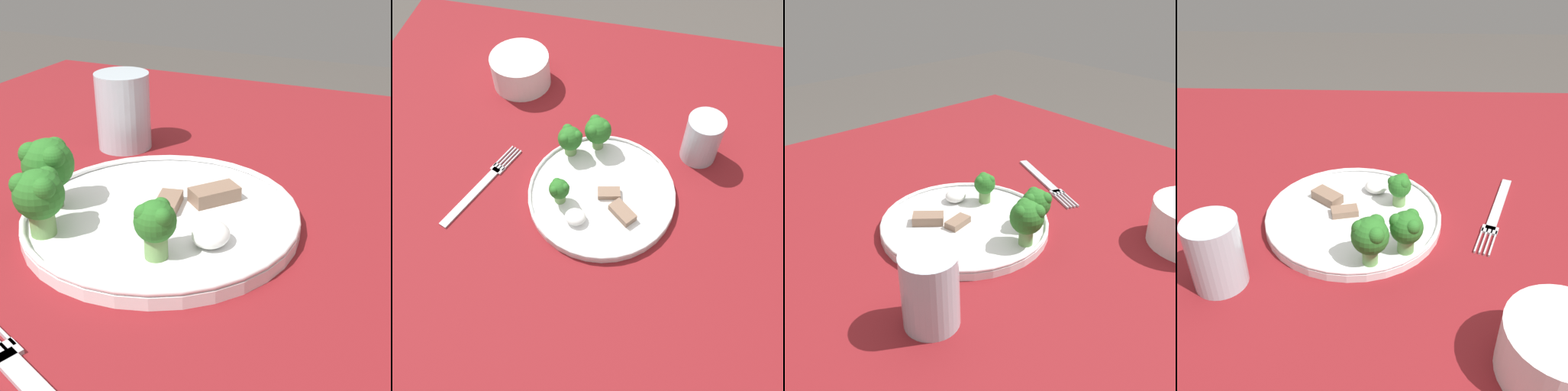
{
  "view_description": "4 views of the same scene",
  "coord_description": "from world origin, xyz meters",
  "views": [
    {
      "loc": [
        -0.39,
        -0.19,
        1.02
      ],
      "look_at": [
        0.03,
        -0.01,
        0.78
      ],
      "focal_mm": 50.0,
      "sensor_mm": 36.0,
      "label": 1
    },
    {
      "loc": [
        0.09,
        -0.43,
        1.45
      ],
      "look_at": [
        -0.0,
        -0.0,
        0.78
      ],
      "focal_mm": 42.0,
      "sensor_mm": 36.0,
      "label": 2
    },
    {
      "loc": [
        0.41,
        0.51,
        1.14
      ],
      "look_at": [
        -0.01,
        0.03,
        0.81
      ],
      "focal_mm": 42.0,
      "sensor_mm": 36.0,
      "label": 3
    },
    {
      "loc": [
        -0.03,
        0.58,
        1.18
      ],
      "look_at": [
        -0.01,
        0.04,
        0.81
      ],
      "focal_mm": 42.0,
      "sensor_mm": 36.0,
      "label": 4
    }
  ],
  "objects": [
    {
      "name": "table",
      "position": [
        0.0,
        0.0,
        0.65
      ],
      "size": [
        1.11,
        1.05,
        0.75
      ],
      "color": "maroon",
      "rests_on": "ground_plane"
    },
    {
      "name": "dinner_plate",
      "position": [
        0.02,
        0.02,
        0.76
      ],
      "size": [
        0.27,
        0.27,
        0.02
      ],
      "color": "white",
      "rests_on": "table"
    },
    {
      "name": "fork",
      "position": [
        -0.21,
        -0.0,
        0.75
      ],
      "size": [
        0.09,
        0.2,
        0.0
      ],
      "color": "#B2B2B7",
      "rests_on": "table"
    },
    {
      "name": "drinking_glass",
      "position": [
        0.18,
        0.16,
        0.79
      ],
      "size": [
        0.07,
        0.07,
        0.1
      ],
      "color": "#B2C1CC",
      "rests_on": "table"
    },
    {
      "name": "broccoli_floret_near_rim_left",
      "position": [
        -0.05,
        -0.01,
        0.79
      ],
      "size": [
        0.04,
        0.04,
        0.05
      ],
      "color": "#709E56",
      "rests_on": "dinner_plate"
    },
    {
      "name": "broccoli_floret_center_left",
      "position": [
        -0.01,
        0.13,
        0.81
      ],
      "size": [
        0.05,
        0.05,
        0.07
      ],
      "color": "#709E56",
      "rests_on": "dinner_plate"
    },
    {
      "name": "broccoli_floret_back_left",
      "position": [
        -0.06,
        0.1,
        0.8
      ],
      "size": [
        0.05,
        0.05,
        0.06
      ],
      "color": "#709E56",
      "rests_on": "dinner_plate"
    },
    {
      "name": "meat_slice_front_slice",
      "position": [
        0.03,
        0.02,
        0.77
      ],
      "size": [
        0.04,
        0.03,
        0.01
      ],
      "color": "#846651",
      "rests_on": "dinner_plate"
    },
    {
      "name": "meat_slice_middle_slice",
      "position": [
        0.06,
        -0.01,
        0.77
      ],
      "size": [
        0.05,
        0.05,
        0.02
      ],
      "color": "#846651",
      "rests_on": "dinner_plate"
    },
    {
      "name": "sauce_dollop",
      "position": [
        -0.02,
        -0.04,
        0.77
      ],
      "size": [
        0.04,
        0.03,
        0.02
      ],
      "color": "white",
      "rests_on": "dinner_plate"
    }
  ]
}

